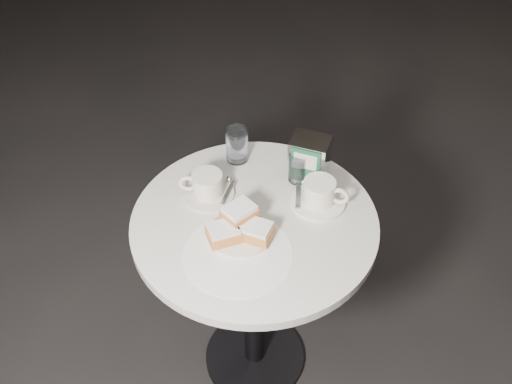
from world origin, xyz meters
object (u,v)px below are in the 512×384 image
(coffee_cup_left, at_px, (207,187))
(water_glass_left, at_px, (237,145))
(napkin_dispenser, at_px, (309,157))
(water_glass_right, at_px, (299,167))
(cafe_table, at_px, (255,264))
(coffee_cup_right, at_px, (319,194))
(beignet_plate, at_px, (240,228))

(coffee_cup_left, bearing_deg, water_glass_left, 65.59)
(water_glass_left, distance_m, napkin_dispenser, 0.23)
(water_glass_right, distance_m, napkin_dispenser, 0.04)
(cafe_table, bearing_deg, coffee_cup_left, 157.80)
(cafe_table, relative_size, coffee_cup_left, 4.15)
(coffee_cup_right, bearing_deg, cafe_table, -142.38)
(water_glass_right, bearing_deg, coffee_cup_left, -152.46)
(napkin_dispenser, bearing_deg, water_glass_right, -123.94)
(beignet_plate, distance_m, napkin_dispenser, 0.33)
(coffee_cup_left, distance_m, coffee_cup_right, 0.33)
(coffee_cup_left, distance_m, water_glass_right, 0.28)
(beignet_plate, relative_size, coffee_cup_left, 1.18)
(napkin_dispenser, bearing_deg, beignet_plate, -108.16)
(napkin_dispenser, bearing_deg, coffee_cup_right, -60.09)
(cafe_table, relative_size, water_glass_left, 6.65)
(coffee_cup_right, relative_size, water_glass_right, 1.79)
(beignet_plate, relative_size, coffee_cup_right, 1.20)
(water_glass_left, bearing_deg, water_glass_right, -14.70)
(cafe_table, bearing_deg, napkin_dispenser, 62.12)
(coffee_cup_right, bearing_deg, coffee_cup_left, -166.93)
(coffee_cup_right, height_order, napkin_dispenser, napkin_dispenser)
(coffee_cup_left, relative_size, coffee_cup_right, 1.02)
(cafe_table, height_order, napkin_dispenser, napkin_dispenser)
(water_glass_left, xyz_separation_m, napkin_dispenser, (0.23, -0.02, 0.01))
(beignet_plate, relative_size, water_glass_right, 2.16)
(cafe_table, relative_size, beignet_plate, 3.52)
(water_glass_right, bearing_deg, napkin_dispenser, 48.62)
(beignet_plate, height_order, napkin_dispenser, napkin_dispenser)
(cafe_table, xyz_separation_m, water_glass_left, (-0.11, 0.25, 0.25))
(beignet_plate, bearing_deg, water_glass_right, 66.57)
(beignet_plate, bearing_deg, water_glass_left, 105.32)
(beignet_plate, relative_size, napkin_dispenser, 1.62)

